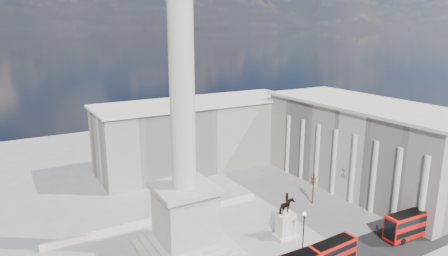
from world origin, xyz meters
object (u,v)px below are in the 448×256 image
red_bus_c (327,256)px  pedestrian_walking (345,237)px  pedestrian_standing (376,230)px  equestrian_statue (286,222)px  nelsons_column (184,173)px  red_bus_d (414,223)px  victorian_lamp (303,230)px

red_bus_c → pedestrian_walking: size_ratio=5.63×
pedestrian_standing → equestrian_statue: bearing=-58.7°
equestrian_statue → pedestrian_walking: bearing=-41.9°
nelsons_column → red_bus_c: nelsons_column is taller
red_bus_c → pedestrian_standing: (14.52, 3.31, -1.32)m
red_bus_c → red_bus_d: red_bus_d is taller
red_bus_c → red_bus_d: 19.42m
victorian_lamp → pedestrian_walking: victorian_lamp is taller
nelsons_column → pedestrian_walking: size_ratio=26.94×
red_bus_c → pedestrian_walking: 9.10m
red_bus_c → pedestrian_standing: red_bus_c is taller
red_bus_d → pedestrian_standing: size_ratio=6.52×
victorian_lamp → pedestrian_walking: 8.95m
red_bus_c → victorian_lamp: victorian_lamp is taller
nelsons_column → pedestrian_walking: (23.28, -10.69, -11.99)m
red_bus_d → victorian_lamp: (-19.71, 4.82, 1.80)m
nelsons_column → equestrian_statue: (16.20, -4.34, -10.21)m
red_bus_c → pedestrian_walking: red_bus_c is taller
red_bus_d → victorian_lamp: 20.37m
red_bus_d → victorian_lamp: bearing=169.2°
equestrian_statue → red_bus_c: bearing=-95.1°
nelsons_column → equestrian_statue: size_ratio=6.35×
red_bus_d → pedestrian_standing: (-4.89, 3.33, -1.51)m
red_bus_d → pedestrian_walking: red_bus_d is taller
red_bus_d → pedestrian_standing: bearing=148.7°
red_bus_c → victorian_lamp: size_ratio=1.47×
red_bus_d → equestrian_statue: equestrian_statue is taller
red_bus_d → pedestrian_walking: 12.21m
pedestrian_walking → pedestrian_standing: bearing=-1.8°
red_bus_d → equestrian_statue: 21.26m
pedestrian_standing → red_bus_c: bearing=-18.1°
red_bus_d → pedestrian_standing: 6.11m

